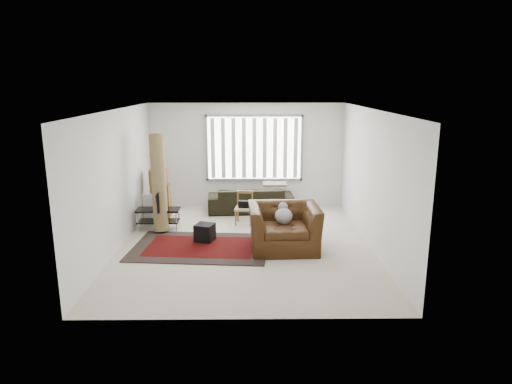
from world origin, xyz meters
TOP-DOWN VIEW (x-y plane):
  - room at (0.03, 0.51)m, footprint 6.00×6.02m
  - persian_rug at (-0.90, -0.17)m, footprint 2.79×1.98m
  - tv_stand at (-1.95, 1.01)m, footprint 0.94×0.42m
  - tv at (-1.95, 1.01)m, footprint 0.10×0.76m
  - subwoofer at (-0.84, 0.18)m, footprint 0.45×0.45m
  - moving_boxes at (-2.09, 1.95)m, footprint 0.50×0.46m
  - white_flatpack at (-2.10, 1.42)m, footprint 0.58×0.29m
  - rolled_rug at (-1.90, 0.99)m, footprint 0.49×0.83m
  - sofa at (0.10, 2.45)m, footprint 2.19×1.06m
  - side_chair at (-0.05, 1.40)m, footprint 0.45×0.45m
  - armchair at (0.76, -0.24)m, footprint 1.41×1.24m

SIDE VIEW (x-z plane):
  - persian_rug at x=-0.90m, z-range 0.00..0.02m
  - subwoofer at x=-0.84m, z-range 0.02..0.38m
  - tv_stand at x=-1.95m, z-range 0.10..0.58m
  - white_flatpack at x=-2.10m, z-range 0.00..0.71m
  - sofa at x=0.10m, z-range 0.00..0.82m
  - side_chair at x=-0.05m, z-range 0.04..0.79m
  - armchair at x=0.76m, z-range 0.00..1.01m
  - moving_boxes at x=-2.09m, z-range -0.04..1.14m
  - tv at x=-1.95m, z-range 0.47..0.91m
  - rolled_rug at x=-1.90m, z-range 0.00..2.14m
  - room at x=0.03m, z-range 0.40..3.11m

